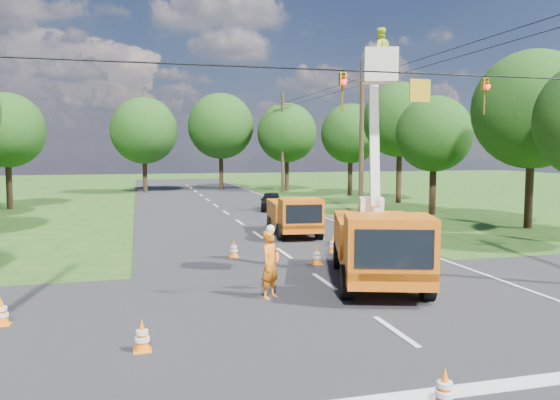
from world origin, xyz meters
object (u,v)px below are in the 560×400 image
object	(u,v)px
tree_right_d	(400,120)
pole_right_mid	(362,137)
traffic_cone_7	(345,224)
traffic_cone_8	(234,249)
traffic_cone_0	(445,389)
tree_right_e	(351,134)
tree_far_c	(287,133)
distant_car	(272,201)
second_truck	(294,215)
ground_worker	(271,264)
traffic_cone_3	(333,244)
tree_far_a	(144,131)
bucket_truck	(379,231)
tree_left_f	(7,130)
traffic_cone_5	(2,312)
pole_right_far	(283,142)
tree_far_b	(221,126)
tree_right_c	(434,134)
traffic_cone_2	(317,255)
tree_right_b	(533,110)
traffic_cone_4	(142,336)

from	to	relation	value
tree_right_d	pole_right_mid	bearing A→B (deg)	-131.99
traffic_cone_7	traffic_cone_8	xyz separation A→B (m)	(-6.99, -5.74, 0.00)
traffic_cone_0	tree_right_e	world-z (taller)	tree_right_e
tree_far_c	distant_car	bearing A→B (deg)	-108.70
traffic_cone_8	traffic_cone_0	bearing A→B (deg)	-85.09
distant_car	traffic_cone_0	xyz separation A→B (m)	(-4.38, -29.70, -0.30)
second_truck	ground_worker	world-z (taller)	second_truck
second_truck	traffic_cone_8	xyz separation A→B (m)	(-3.91, -4.87, -0.68)
distant_car	tree_far_c	size ratio (longest dim) A/B	0.42
distant_car	tree_far_c	xyz separation A→B (m)	(6.09, 17.98, 5.41)
traffic_cone_7	traffic_cone_3	bearing A→B (deg)	-116.19
traffic_cone_8	tree_far_a	distance (m)	35.80
traffic_cone_0	pole_right_mid	bearing A→B (deg)	69.77
traffic_cone_3	tree_right_e	xyz separation A→B (m)	(11.73, 27.18, 5.45)
bucket_truck	tree_left_f	bearing A→B (deg)	138.50
traffic_cone_5	tree_left_f	xyz separation A→B (m)	(-5.79, 29.15, 5.33)
traffic_cone_5	tree_far_c	distance (m)	45.48
bucket_truck	traffic_cone_8	bearing A→B (deg)	142.78
traffic_cone_7	pole_right_far	xyz separation A→B (m)	(3.63, 26.47, 4.75)
second_truck	ground_worker	bearing A→B (deg)	-103.89
tree_left_f	tree_right_d	distance (m)	29.77
second_truck	traffic_cone_5	bearing A→B (deg)	-126.83
pole_right_mid	tree_far_b	distance (m)	25.65
second_truck	tree_right_c	xyz separation A→B (m)	(11.41, 6.34, 4.27)
ground_worker	tree_right_e	bearing A→B (deg)	21.07
traffic_cone_2	traffic_cone_8	size ratio (longest dim) A/B	1.00
pole_right_mid	tree_right_e	world-z (taller)	pole_right_mid
second_truck	tree_right_e	size ratio (longest dim) A/B	0.64
pole_right_far	tree_right_d	distance (m)	14.53
ground_worker	tree_left_f	xyz separation A→B (m)	(-12.69, 28.36, 4.69)
bucket_truck	tree_right_b	xyz separation A→B (m)	(13.37, 9.54, 4.74)
traffic_cone_7	tree_right_d	size ratio (longest dim) A/B	0.07
traffic_cone_4	traffic_cone_8	xyz separation A→B (m)	(3.62, 9.57, 0.00)
traffic_cone_0	pole_right_far	xyz separation A→B (m)	(9.46, 45.68, 4.75)
ground_worker	traffic_cone_3	bearing A→B (deg)	12.49
bucket_truck	traffic_cone_7	world-z (taller)	bucket_truck
second_truck	pole_right_far	xyz separation A→B (m)	(6.71, 27.34, 4.07)
bucket_truck	pole_right_far	size ratio (longest dim) A/B	0.81
distant_car	traffic_cone_5	world-z (taller)	distant_car
tree_far_c	traffic_cone_0	bearing A→B (deg)	-102.38
traffic_cone_8	traffic_cone_7	bearing A→B (deg)	39.37
tree_far_b	tree_far_c	xyz separation A→B (m)	(6.50, -3.00, -0.75)
tree_right_b	distant_car	bearing A→B (deg)	133.95
traffic_cone_4	tree_right_e	size ratio (longest dim) A/B	0.08
second_truck	tree_right_d	xyz separation A→B (m)	(13.01, 14.34, 5.64)
traffic_cone_4	traffic_cone_8	distance (m)	10.23
tree_right_c	tree_left_f	bearing A→B (deg)	158.55
bucket_truck	pole_right_far	bearing A→B (deg)	97.31
bucket_truck	pole_right_mid	xyz separation A→B (m)	(6.87, 17.54, 3.42)
traffic_cone_0	pole_right_mid	xyz separation A→B (m)	(9.46, 25.68, 4.75)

